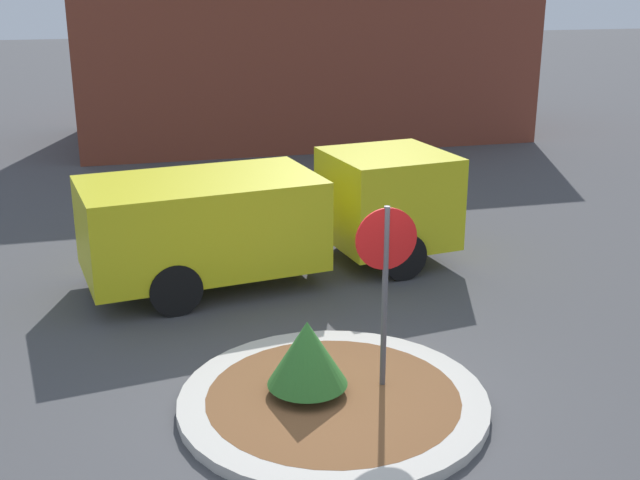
# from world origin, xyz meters

# --- Properties ---
(ground_plane) EXTENTS (120.00, 120.00, 0.00)m
(ground_plane) POSITION_xyz_m (0.00, 0.00, 0.00)
(ground_plane) COLOR #474749
(traffic_island) EXTENTS (3.66, 3.66, 0.13)m
(traffic_island) POSITION_xyz_m (0.00, 0.00, 0.07)
(traffic_island) COLOR #BCB7AD
(traffic_island) RESTS_ON ground_plane
(stop_sign) EXTENTS (0.74, 0.07, 2.37)m
(stop_sign) POSITION_xyz_m (0.66, 0.14, 1.65)
(stop_sign) COLOR #4C4C51
(stop_sign) RESTS_ON ground_plane
(island_shrub) EXTENTS (0.95, 0.95, 0.92)m
(island_shrub) POSITION_xyz_m (-0.28, 0.15, 0.66)
(island_shrub) COLOR brown
(island_shrub) RESTS_ON traffic_island
(utility_truck) EXTENTS (6.40, 2.89, 1.94)m
(utility_truck) POSITION_xyz_m (0.15, 4.40, 1.08)
(utility_truck) COLOR gold
(utility_truck) RESTS_ON ground_plane
(storefront_building) EXTENTS (13.29, 6.07, 5.67)m
(storefront_building) POSITION_xyz_m (3.39, 16.63, 2.84)
(storefront_building) COLOR brown
(storefront_building) RESTS_ON ground_plane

